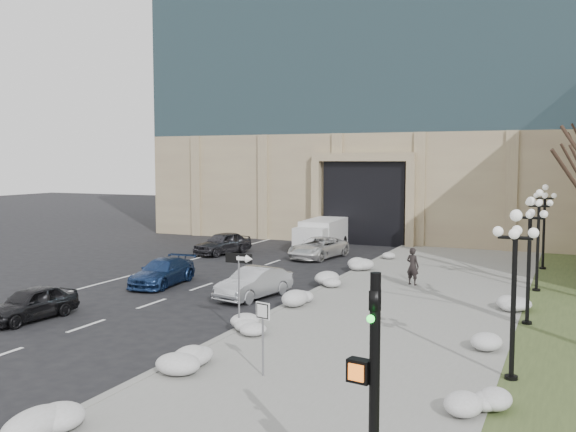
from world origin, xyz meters
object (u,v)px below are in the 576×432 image
keep_sign (263,323)px  lamppost_c (538,226)px  car_d (318,248)px  lamppost_a (514,272)px  pedestrian (413,266)px  lamppost_d (544,215)px  car_a (31,303)px  one_way_sign (243,268)px  lamppost_b (529,243)px  car_e (223,243)px  box_truck (322,235)px  car_b (254,283)px  traffic_signal (372,407)px  car_c (163,272)px

keep_sign → lamppost_c: bearing=81.8°
car_d → lamppost_a: size_ratio=0.99×
pedestrian → lamppost_d: (5.50, 7.50, 2.05)m
car_d → keep_sign: size_ratio=2.16×
car_a → car_d: bearing=82.5°
one_way_sign → keep_sign: 4.85m
car_a → one_way_sign: size_ratio=1.32×
lamppost_a → lamppost_c: size_ratio=1.00×
keep_sign → lamppost_b: 11.14m
car_a → lamppost_c: bearing=42.8°
lamppost_c → lamppost_d: bearing=90.0°
car_e → box_truck: (4.92, 5.08, 0.24)m
lamppost_a → lamppost_d: 19.50m
car_b → lamppost_b: lamppost_b is taller
traffic_signal → keep_sign: bearing=139.1°
car_e → lamppost_a: bearing=-28.6°
car_b → car_d: size_ratio=0.87×
car_a → traffic_signal: size_ratio=0.87×
car_b → keep_sign: keep_sign is taller
keep_sign → car_a: bearing=-178.5°
box_truck → one_way_sign: size_ratio=2.24×
car_d → lamppost_c: lamppost_c is taller
car_d → pedestrian: (7.45, -6.70, 0.37)m
pedestrian → lamppost_b: (5.50, -5.50, 2.05)m
pedestrian → keep_sign: size_ratio=0.83×
car_e → lamppost_c: 19.96m
keep_sign → lamppost_d: (6.31, 22.06, 1.47)m
traffic_signal → lamppost_b: size_ratio=0.91×
car_c → lamppost_a: lamppost_a is taller
car_b → traffic_signal: (9.90, -15.28, 1.48)m
box_truck → car_a: bearing=-101.0°
car_d → traffic_signal: 29.57m
car_e → traffic_signal: (17.78, -26.30, 1.43)m
keep_sign → car_b: bearing=132.2°
pedestrian → car_c: bearing=41.4°
car_a → keep_sign: size_ratio=1.72×
car_e → lamppost_c: lamppost_c is taller
car_d → traffic_signal: size_ratio=1.09×
car_a → lamppost_a: size_ratio=0.79×
traffic_signal → one_way_sign: bearing=137.1°
car_b → lamppost_a: bearing=-19.7°
car_e → box_truck: size_ratio=0.66×
car_e → lamppost_c: bearing=0.2°
traffic_signal → pedestrian: bearing=110.9°
one_way_sign → lamppost_c: size_ratio=0.60×
keep_sign → lamppost_d: lamppost_d is taller
car_b → pedestrian: size_ratio=2.26×
lamppost_c → pedestrian: bearing=-169.7°
car_b → keep_sign: 10.65m
car_c → lamppost_a: size_ratio=0.92×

